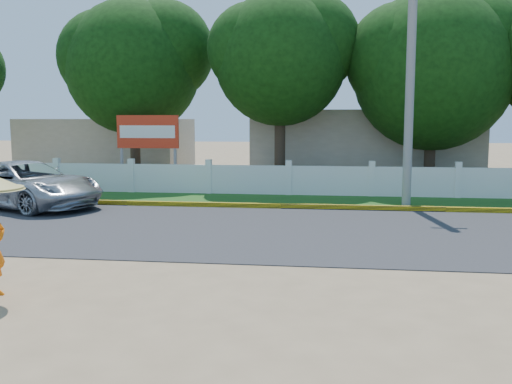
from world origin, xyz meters
TOP-DOWN VIEW (x-y plane):
  - ground at (0.00, 0.00)m, footprint 120.00×120.00m
  - road at (0.00, 4.50)m, footprint 60.00×7.00m
  - grass_verge at (0.00, 9.75)m, footprint 60.00×3.50m
  - curb at (0.00, 8.05)m, footprint 40.00×0.18m
  - fence at (0.00, 11.20)m, footprint 40.00×0.10m
  - building_near at (3.00, 18.00)m, footprint 10.00×6.00m
  - building_far at (-10.00, 19.00)m, footprint 8.00×5.00m
  - utility_pole at (3.97, 9.12)m, footprint 0.28×0.28m
  - vehicle at (-8.08, 7.22)m, footprint 5.86×4.30m
  - billboard at (-5.68, 12.30)m, footprint 2.50×0.13m
  - tree_row at (5.38, 14.28)m, footprint 40.46×7.97m

SIDE VIEW (x-z plane):
  - ground at x=0.00m, z-range 0.00..0.00m
  - road at x=0.00m, z-range 0.00..0.02m
  - grass_verge at x=0.00m, z-range 0.00..0.03m
  - curb at x=0.00m, z-range 0.00..0.16m
  - fence at x=0.00m, z-range 0.00..1.10m
  - vehicle at x=-8.08m, z-range 0.00..1.48m
  - building_far at x=-10.00m, z-range 0.00..2.80m
  - building_near at x=3.00m, z-range 0.00..3.20m
  - billboard at x=-5.68m, z-range 0.67..3.62m
  - utility_pole at x=3.97m, z-range 0.00..8.06m
  - tree_row at x=5.38m, z-range 0.39..9.95m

